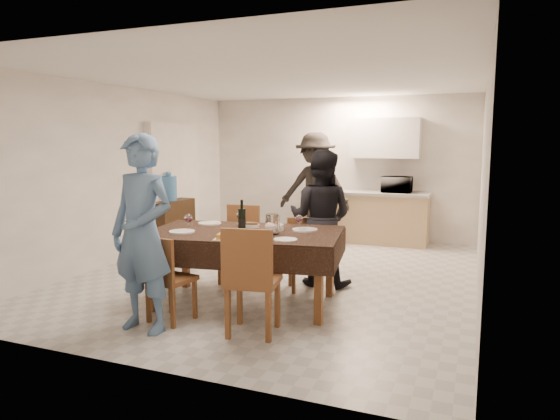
% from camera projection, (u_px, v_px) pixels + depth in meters
% --- Properties ---
extents(floor, '(5.00, 6.00, 0.02)m').
position_uv_depth(floor, '(278.00, 275.00, 6.74)').
color(floor, beige).
rests_on(floor, ground).
extents(ceiling, '(5.00, 6.00, 0.02)m').
position_uv_depth(ceiling, '(278.00, 78.00, 6.39)').
color(ceiling, white).
rests_on(ceiling, wall_back).
extents(wall_back, '(5.00, 0.02, 2.60)m').
position_uv_depth(wall_back, '(338.00, 168.00, 9.33)').
color(wall_back, white).
rests_on(wall_back, floor).
extents(wall_front, '(5.00, 0.02, 2.60)m').
position_uv_depth(wall_front, '(133.00, 206.00, 3.80)').
color(wall_front, white).
rests_on(wall_front, floor).
extents(wall_left, '(0.02, 6.00, 2.60)m').
position_uv_depth(wall_left, '(124.00, 174.00, 7.48)').
color(wall_left, white).
rests_on(wall_left, floor).
extents(wall_right, '(0.02, 6.00, 2.60)m').
position_uv_depth(wall_right, '(483.00, 185.00, 5.65)').
color(wall_right, white).
rests_on(wall_right, floor).
extents(stub_partition, '(0.15, 1.40, 2.10)m').
position_uv_depth(stub_partition, '(174.00, 185.00, 8.59)').
color(stub_partition, white).
rests_on(stub_partition, floor).
extents(kitchen_base_cabinet, '(2.20, 0.60, 0.86)m').
position_uv_depth(kitchen_base_cabinet, '(365.00, 218.00, 8.93)').
color(kitchen_base_cabinet, tan).
rests_on(kitchen_base_cabinet, floor).
extents(kitchen_worktop, '(2.24, 0.64, 0.05)m').
position_uv_depth(kitchen_worktop, '(365.00, 193.00, 8.87)').
color(kitchen_worktop, '#999994').
rests_on(kitchen_worktop, kitchen_base_cabinet).
extents(upper_cabinet, '(1.20, 0.34, 0.70)m').
position_uv_depth(upper_cabinet, '(385.00, 138.00, 8.76)').
color(upper_cabinet, white).
rests_on(upper_cabinet, wall_back).
extents(dining_table, '(2.25, 1.53, 0.82)m').
position_uv_depth(dining_table, '(244.00, 235.00, 5.45)').
color(dining_table, black).
rests_on(dining_table, floor).
extents(chair_near_left, '(0.46, 0.46, 0.47)m').
position_uv_depth(chair_near_left, '(166.00, 271.00, 4.88)').
color(chair_near_left, brown).
rests_on(chair_near_left, floor).
extents(chair_near_right, '(0.54, 0.54, 0.56)m').
position_uv_depth(chair_near_right, '(249.00, 270.00, 4.53)').
color(chair_near_right, brown).
rests_on(chair_near_right, floor).
extents(chair_far_left, '(0.48, 0.48, 0.53)m').
position_uv_depth(chair_far_left, '(235.00, 238.00, 6.25)').
color(chair_far_left, brown).
rests_on(chair_far_left, floor).
extents(chair_far_right, '(0.53, 0.55, 0.47)m').
position_uv_depth(chair_far_right, '(303.00, 248.00, 5.94)').
color(chair_far_right, brown).
rests_on(chair_far_right, floor).
extents(console, '(0.45, 0.89, 0.83)m').
position_uv_depth(console, '(170.00, 225.00, 8.29)').
color(console, black).
rests_on(console, floor).
extents(water_jug, '(0.27, 0.27, 0.40)m').
position_uv_depth(water_jug, '(169.00, 188.00, 8.20)').
color(water_jug, '#498CD2').
rests_on(water_jug, console).
extents(wine_bottle, '(0.08, 0.08, 0.34)m').
position_uv_depth(wine_bottle, '(242.00, 215.00, 5.49)').
color(wine_bottle, black).
rests_on(wine_bottle, dining_table).
extents(water_pitcher, '(0.14, 0.14, 0.22)m').
position_uv_depth(water_pitcher, '(272.00, 224.00, 5.26)').
color(water_pitcher, white).
rests_on(water_pitcher, dining_table).
extents(savoury_tart, '(0.49, 0.41, 0.05)m').
position_uv_depth(savoury_tart, '(237.00, 236.00, 5.06)').
color(savoury_tart, gold).
rests_on(savoury_tart, dining_table).
extents(salad_bowl, '(0.17, 0.17, 0.07)m').
position_uv_depth(salad_bowl, '(276.00, 227.00, 5.50)').
color(salad_bowl, silver).
rests_on(salad_bowl, dining_table).
extents(mushroom_dish, '(0.19, 0.19, 0.03)m').
position_uv_depth(mushroom_dish, '(251.00, 226.00, 5.72)').
color(mushroom_dish, silver).
rests_on(mushroom_dish, dining_table).
extents(wine_glass_a, '(0.09, 0.09, 0.20)m').
position_uv_depth(wine_glass_a, '(188.00, 223.00, 5.40)').
color(wine_glass_a, white).
rests_on(wine_glass_a, dining_table).
extents(wine_glass_b, '(0.08, 0.08, 0.18)m').
position_uv_depth(wine_glass_b, '(299.00, 223.00, 5.46)').
color(wine_glass_b, white).
rests_on(wine_glass_b, dining_table).
extents(wine_glass_c, '(0.08, 0.08, 0.18)m').
position_uv_depth(wine_glass_c, '(240.00, 218.00, 5.78)').
color(wine_glass_c, white).
rests_on(wine_glass_c, dining_table).
extents(plate_near_left, '(0.28, 0.28, 0.02)m').
position_uv_depth(plate_near_left, '(182.00, 232.00, 5.39)').
color(plate_near_left, silver).
rests_on(plate_near_left, dining_table).
extents(plate_near_right, '(0.24, 0.24, 0.01)m').
position_uv_depth(plate_near_right, '(286.00, 240.00, 4.95)').
color(plate_near_right, silver).
rests_on(plate_near_right, dining_table).
extents(plate_far_left, '(0.27, 0.27, 0.02)m').
position_uv_depth(plate_far_left, '(210.00, 223.00, 5.94)').
color(plate_far_left, silver).
rests_on(plate_far_left, dining_table).
extents(plate_far_right, '(0.28, 0.28, 0.02)m').
position_uv_depth(plate_far_right, '(305.00, 230.00, 5.50)').
color(plate_far_right, silver).
rests_on(plate_far_right, dining_table).
extents(microwave, '(0.50, 0.34, 0.28)m').
position_uv_depth(microwave, '(397.00, 185.00, 8.65)').
color(microwave, white).
rests_on(microwave, kitchen_worktop).
extents(person_near, '(0.72, 0.50, 1.87)m').
position_uv_depth(person_near, '(142.00, 234.00, 4.66)').
color(person_near, '#52759D').
rests_on(person_near, floor).
extents(person_far, '(0.82, 0.64, 1.69)m').
position_uv_depth(person_far, '(321.00, 218.00, 6.21)').
color(person_far, black).
rests_on(person_far, floor).
extents(person_kitchen, '(1.26, 0.72, 1.95)m').
position_uv_depth(person_kitchen, '(315.00, 188.00, 8.74)').
color(person_kitchen, black).
rests_on(person_kitchen, floor).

